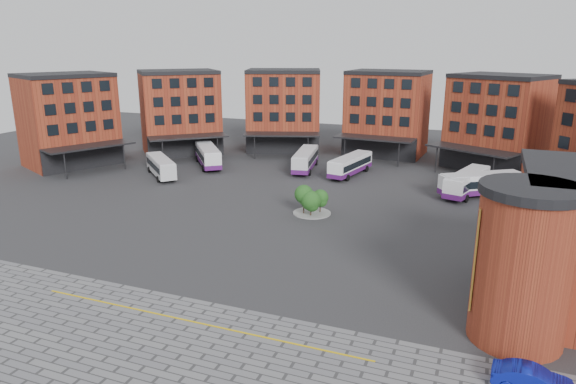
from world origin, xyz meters
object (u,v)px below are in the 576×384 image
(bus_f, at_px, (482,184))
(bus_a, at_px, (161,165))
(bus_b, at_px, (208,155))
(tree_island, at_px, (311,200))
(bus_c, at_px, (305,160))
(bus_d, at_px, (350,165))
(bus_e, at_px, (467,182))
(blue_car, at_px, (533,379))

(bus_f, bearing_deg, bus_a, -116.85)
(bus_b, bearing_deg, tree_island, -74.82)
(bus_a, bearing_deg, tree_island, -65.40)
(tree_island, distance_m, bus_f, 23.35)
(bus_c, xyz_separation_m, bus_f, (25.93, -5.65, 0.02))
(bus_a, relative_size, bus_d, 0.83)
(bus_a, distance_m, bus_e, 43.19)
(bus_a, xyz_separation_m, bus_e, (42.69, 6.51, -0.04))
(bus_a, relative_size, bus_b, 0.84)
(bus_c, xyz_separation_m, blue_car, (29.71, -45.50, -0.94))
(bus_c, relative_size, bus_e, 1.01)
(bus_b, height_order, bus_d, bus_b)
(bus_e, bearing_deg, bus_b, -166.85)
(bus_d, relative_size, bus_e, 0.97)
(bus_e, relative_size, bus_f, 1.05)
(bus_b, distance_m, bus_e, 39.76)
(tree_island, distance_m, bus_b, 29.27)
(bus_d, relative_size, blue_car, 2.47)
(bus_a, distance_m, bus_f, 44.89)
(bus_d, bearing_deg, blue_car, -52.72)
(bus_b, relative_size, bus_d, 0.99)
(blue_car, bearing_deg, bus_d, 28.96)
(bus_c, relative_size, blue_car, 2.56)
(tree_island, bearing_deg, bus_d, 91.62)
(bus_b, bearing_deg, bus_c, -26.98)
(bus_b, bearing_deg, bus_d, -32.30)
(tree_island, relative_size, bus_d, 0.41)
(bus_b, relative_size, bus_f, 1.01)
(tree_island, bearing_deg, bus_f, 39.62)
(bus_f, bearing_deg, bus_c, -136.89)
(bus_d, bearing_deg, bus_c, -174.68)
(tree_island, bearing_deg, blue_car, -48.92)
(bus_b, xyz_separation_m, bus_f, (41.49, -2.55, -0.06))
(blue_car, bearing_deg, bus_c, 35.62)
(bus_d, bearing_deg, bus_e, -4.20)
(bus_d, bearing_deg, bus_f, -4.13)
(bus_a, height_order, blue_car, bus_a)
(bus_b, height_order, bus_f, bus_b)
(bus_d, distance_m, blue_car, 50.05)
(bus_c, height_order, bus_d, bus_c)
(blue_car, bearing_deg, bus_f, 7.89)
(bus_f, height_order, blue_car, bus_f)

